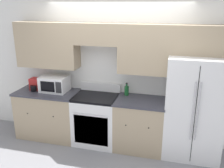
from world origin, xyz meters
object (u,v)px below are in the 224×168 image
Objects in this scene: bottle at (127,90)px; refrigerator at (194,107)px; microwave at (55,84)px; oven_range at (96,119)px.

refrigerator is at bearing -7.13° from bottle.
microwave is at bearing -174.69° from bottle.
microwave reaches higher than bottle.
bottle is (-1.15, 0.14, 0.15)m from refrigerator.
bottle reaches higher than oven_range.
refrigerator reaches higher than oven_range.
refrigerator is at bearing 1.60° from oven_range.
bottle is at bearing 172.87° from refrigerator.
oven_range is 4.69× the size of bottle.
refrigerator is 1.17m from bottle.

